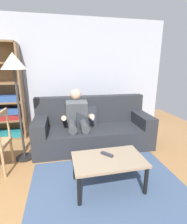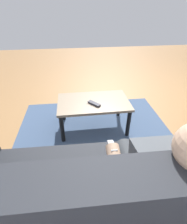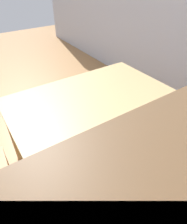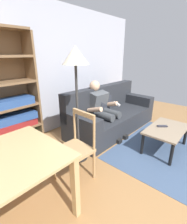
# 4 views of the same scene
# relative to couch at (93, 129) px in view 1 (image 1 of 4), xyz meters

# --- Properties ---
(wall_back) EXTENTS (6.11, 0.12, 2.53)m
(wall_back) POSITION_rel_couch_xyz_m (-1.15, 0.97, 0.94)
(wall_back) COLOR #B2B7C6
(wall_back) RESTS_ON ground_plane
(couch) EXTENTS (2.19, 0.91, 0.93)m
(couch) POSITION_rel_couch_xyz_m (0.00, 0.00, 0.00)
(couch) COLOR #282B30
(couch) RESTS_ON ground_plane
(person_lounging) EXTENTS (0.60, 0.88, 1.09)m
(person_lounging) POSITION_rel_couch_xyz_m (-0.29, -0.01, 0.22)
(person_lounging) COLOR #4C5156
(person_lounging) RESTS_ON ground_plane
(coffee_table) EXTENTS (0.89, 0.54, 0.40)m
(coffee_table) POSITION_rel_couch_xyz_m (-0.06, -1.22, 0.02)
(coffee_table) COLOR gray
(coffee_table) RESTS_ON ground_plane
(tv_remote) EXTENTS (0.15, 0.16, 0.02)m
(tv_remote) POSITION_rel_couch_xyz_m (-0.05, -1.14, 0.09)
(tv_remote) COLOR #2D2D38
(tv_remote) RESTS_ON coffee_table
(bookshelf) EXTENTS (0.90, 0.36, 1.97)m
(bookshelf) POSITION_rel_couch_xyz_m (-1.78, 0.73, 0.47)
(bookshelf) COLOR brown
(bookshelf) RESTS_ON ground_plane
(area_rug) EXTENTS (2.02, 1.43, 0.01)m
(area_rug) POSITION_rel_couch_xyz_m (-0.06, -1.22, -0.33)
(area_rug) COLOR #3D5170
(area_rug) RESTS_ON ground_plane
(floor_lamp) EXTENTS (0.36, 0.36, 1.70)m
(floor_lamp) POSITION_rel_couch_xyz_m (-1.23, -0.28, 1.10)
(floor_lamp) COLOR black
(floor_lamp) RESTS_ON ground_plane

